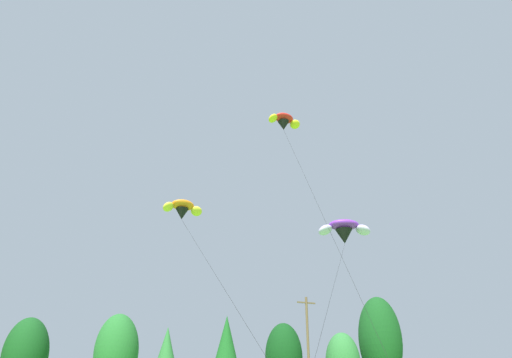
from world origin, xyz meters
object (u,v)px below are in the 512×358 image
object	(u,v)px
utility_pole	(308,351)
parafoil_kite_far_purple	(344,231)
parafoil_kite_mid_red_yellow	(284,122)
parafoil_kite_high_orange	(182,209)

from	to	relation	value
utility_pole	parafoil_kite_far_purple	bearing A→B (deg)	-112.40
parafoil_kite_mid_red_yellow	parafoil_kite_far_purple	distance (m)	9.89
utility_pole	parafoil_kite_high_orange	bearing A→B (deg)	-141.40
parafoil_kite_high_orange	parafoil_kite_mid_red_yellow	size ratio (longest dim) A/B	0.73
parafoil_kite_mid_red_yellow	parafoil_kite_high_orange	bearing A→B (deg)	163.52
parafoil_kite_high_orange	parafoil_kite_far_purple	bearing A→B (deg)	-21.02
parafoil_kite_high_orange	parafoil_kite_mid_red_yellow	bearing A→B (deg)	-16.48
parafoil_kite_high_orange	parafoil_kite_far_purple	distance (m)	11.47
utility_pole	parafoil_kite_mid_red_yellow	world-z (taller)	parafoil_kite_mid_red_yellow
parafoil_kite_high_orange	utility_pole	bearing A→B (deg)	38.60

